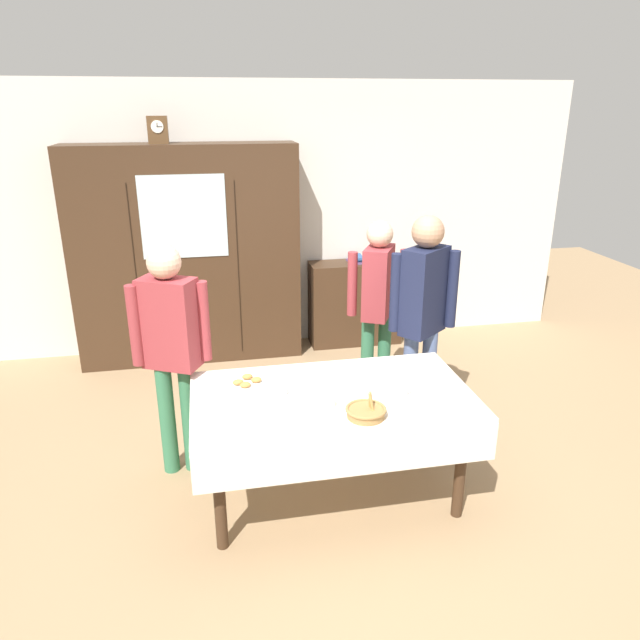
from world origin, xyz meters
TOP-DOWN VIEW (x-y plane):
  - ground_plane at (0.00, 0.00)m, footprint 12.00×12.00m
  - back_wall at (0.00, 2.65)m, footprint 6.40×0.10m
  - dining_table at (0.00, -0.24)m, footprint 1.76×1.00m
  - wall_cabinet at (-0.90, 2.35)m, footprint 2.17×0.46m
  - mantel_clock at (-1.07, 2.35)m, footprint 0.18×0.11m
  - bookshelf_low at (0.82, 2.41)m, footprint 0.97×0.35m
  - book_stack at (0.82, 2.41)m, footprint 0.17×0.22m
  - tea_cup_front_edge at (0.42, -0.31)m, footprint 0.13×0.13m
  - tea_cup_far_right at (-0.32, -0.16)m, footprint 0.13×0.13m
  - tea_cup_center at (-0.05, -0.36)m, footprint 0.13×0.13m
  - bread_basket at (0.13, -0.52)m, footprint 0.24×0.24m
  - pastry_plate at (-0.52, 0.03)m, footprint 0.28×0.28m
  - spoon_center at (0.18, 0.10)m, footprint 0.12×0.02m
  - spoon_back_edge at (0.75, -0.49)m, footprint 0.12×0.02m
  - spoon_mid_right at (0.14, -0.19)m, footprint 0.12×0.02m
  - person_by_cabinet at (-0.99, 0.31)m, footprint 0.52×0.34m
  - person_beside_shelf at (0.83, 0.45)m, footprint 0.52×0.38m
  - person_near_right_end at (0.66, 1.04)m, footprint 0.52×0.41m

SIDE VIEW (x-z plane):
  - ground_plane at x=0.00m, z-range 0.00..0.00m
  - bookshelf_low at x=0.82m, z-range 0.00..0.90m
  - dining_table at x=0.00m, z-range 0.28..1.04m
  - spoon_center at x=0.18m, z-range 0.76..0.77m
  - spoon_back_edge at x=0.75m, z-range 0.76..0.77m
  - spoon_mid_right at x=0.14m, z-range 0.76..0.77m
  - pastry_plate at x=-0.52m, z-range 0.75..0.80m
  - tea_cup_front_edge at x=0.42m, z-range 0.75..0.82m
  - tea_cup_far_right at x=-0.32m, z-range 0.75..0.82m
  - tea_cup_center at x=-0.05m, z-range 0.75..0.82m
  - bread_basket at x=0.13m, z-range 0.71..0.87m
  - book_stack at x=0.82m, z-range 0.90..0.97m
  - person_near_right_end at x=0.66m, z-range 0.17..1.77m
  - person_by_cabinet at x=-0.99m, z-range 0.18..1.82m
  - wall_cabinet at x=-0.90m, z-range 0.00..2.13m
  - person_beside_shelf at x=0.83m, z-range 0.20..1.94m
  - back_wall at x=0.00m, z-range 0.00..2.70m
  - mantel_clock at x=-1.07m, z-range 2.13..2.37m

